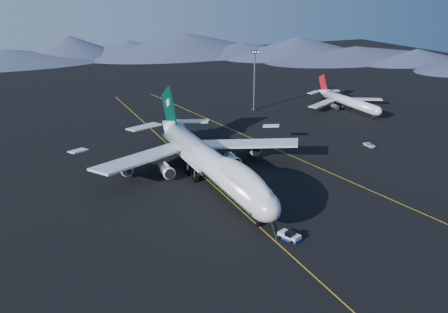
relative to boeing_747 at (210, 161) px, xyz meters
name	(u,v)px	position (x,y,z in m)	size (l,w,h in m)	color
ground	(210,183)	(0.00, -0.03, -5.81)	(500.00, 500.00, 0.00)	black
taxiway_line_main	(210,183)	(0.00, -0.03, -5.80)	(0.25, 220.00, 0.01)	gold
taxiway_line_side	(290,155)	(30.00, 9.97, -5.80)	(0.25, 200.00, 0.01)	gold
boeing_747	(210,161)	(0.00, 0.00, 0.00)	(59.62, 72.43, 19.37)	silver
pushback_tug	(289,236)	(3.00, -34.08, -5.18)	(3.85, 5.16, 2.01)	silver
second_jet	(347,101)	(79.99, 48.26, -2.33)	(35.81, 40.46, 11.51)	silver
service_van	(369,145)	(56.90, 6.57, -5.21)	(2.01, 4.36, 1.21)	silver
floodlight_mast	(254,80)	(45.26, 62.88, 6.20)	(2.93, 2.20, 23.71)	black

